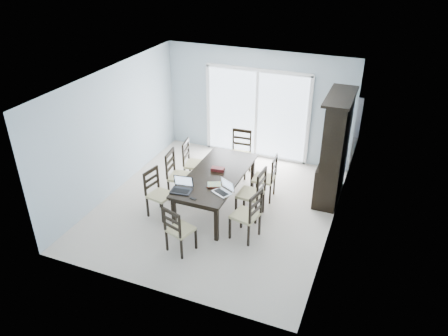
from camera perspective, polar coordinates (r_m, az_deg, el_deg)
The scene contains 24 objects.
floor at distance 8.83m, azimuth -0.98°, elevation -5.03°, with size 5.00×5.00×0.00m, color silver.
ceiling at distance 7.70m, azimuth -1.14°, elevation 11.30°, with size 5.00×5.00×0.00m, color white.
back_wall at distance 10.34m, azimuth 4.37°, elevation 8.22°, with size 4.50×0.02×2.60m, color #A1B5C0.
wall_left at distance 9.22m, azimuth -14.11°, elevation 4.78°, with size 0.02×5.00×2.60m, color #A1B5C0.
wall_right at distance 7.68m, azimuth 14.61°, elevation -0.25°, with size 0.02×5.00×2.60m, color #A1B5C0.
balcony at distance 11.75m, azimuth 5.64°, elevation 3.60°, with size 4.50×2.00×0.10m, color gray.
railing at distance 12.41m, azimuth 7.12°, elevation 7.91°, with size 4.50×0.06×1.10m, color #99999E.
dining_table at distance 8.47m, azimuth -1.02°, elevation -1.24°, with size 1.00×2.20×0.75m.
china_hutch at distance 8.92m, azimuth 14.25°, elevation 2.32°, with size 0.50×1.38×2.20m.
sliding_door at distance 10.40m, azimuth 4.29°, elevation 7.08°, with size 2.52×0.05×2.18m.
chair_left_near at distance 8.42m, azimuth -8.85°, elevation -2.58°, with size 0.49×0.48×1.10m.
chair_left_mid at distance 8.89m, azimuth -6.31°, elevation -0.24°, with size 0.50×0.49×1.18m.
chair_left_far at distance 9.37m, azimuth -4.31°, elevation 1.30°, with size 0.51×0.50×1.14m.
chair_right_near at distance 7.64m, azimuth 3.43°, elevation -5.56°, with size 0.52×0.51×1.14m.
chair_right_mid at distance 8.21m, azimuth 4.14°, elevation -2.71°, with size 0.48×0.47×1.19m.
chair_right_far at distance 8.83m, azimuth 5.85°, elevation -0.71°, with size 0.45×0.44×1.11m.
chair_end_near at distance 7.39m, azimuth -6.21°, elevation -7.52°, with size 0.49×0.50×1.04m.
chair_end_far at distance 9.76m, azimuth 2.16°, elevation 2.69°, with size 0.47×0.48×1.19m.
laptop_dark at distance 7.89m, azimuth -5.65°, elevation -2.68°, with size 0.40×0.30×0.25m.
laptop_silver at distance 7.80m, azimuth -0.28°, elevation -2.95°, with size 0.41×0.36×0.23m.
book_stack at distance 8.04m, azimuth -1.33°, elevation -2.22°, with size 0.30×0.27×0.04m.
cell_phone at distance 7.68m, azimuth -4.06°, elevation -4.02°, with size 0.11×0.05×0.01m, color black.
game_box at distance 8.54m, azimuth -0.81°, elevation -0.16°, with size 0.26×0.13×0.06m, color #51101F.
hot_tub at distance 11.85m, azimuth 1.19°, elevation 6.59°, with size 2.00×1.86×0.89m.
Camera 1 is at (2.87, -6.77, 4.89)m, focal length 35.00 mm.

